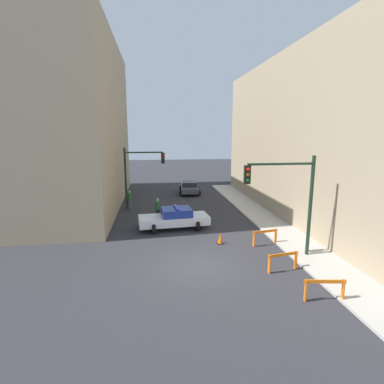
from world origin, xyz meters
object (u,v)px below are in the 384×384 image
traffic_light_near (290,191)px  police_car (174,218)px  barrier_back (265,235)px  pedestrian_crossing (158,209)px  traffic_cone (220,238)px  traffic_light_far (138,169)px  parked_car_near (190,187)px  pedestrian_corner (130,200)px  barrier_mid (283,259)px  barrier_front (325,287)px

traffic_light_near → police_car: (-5.42, 5.64, -2.81)m
barrier_back → traffic_light_near: bearing=-76.6°
pedestrian_crossing → traffic_cone: size_ratio=2.53×
traffic_light_far → parked_car_near: traffic_light_far is taller
pedestrian_corner → traffic_light_near: bearing=56.9°
pedestrian_corner → barrier_back: pedestrian_corner is taller
traffic_cone → pedestrian_corner: bearing=123.8°
police_car → traffic_cone: (2.46, -3.23, -0.41)m
barrier_back → traffic_cone: barrier_back is taller
barrier_mid → traffic_cone: size_ratio=2.41×
pedestrian_crossing → traffic_light_far: bearing=142.5°
pedestrian_corner → pedestrian_crossing: bearing=52.8°
traffic_light_near → traffic_light_far: traffic_light_near is taller
police_car → parked_car_near: (2.49, 11.88, -0.05)m
parked_car_near → pedestrian_corner: 8.66m
traffic_light_near → parked_car_near: (-2.93, 17.52, -2.86)m
pedestrian_corner → barrier_front: pedestrian_corner is taller
traffic_light_near → barrier_back: (-0.44, 1.85, -2.91)m
barrier_mid → traffic_light_far: bearing=118.5°
traffic_light_near → traffic_light_far: bearing=124.3°
parked_car_near → pedestrian_crossing: (-3.58, -9.74, 0.19)m
barrier_mid → pedestrian_corner: bearing=122.3°
pedestrian_crossing → barrier_front: size_ratio=1.04×
traffic_light_far → police_car: (2.61, -6.14, -2.67)m
traffic_light_near → barrier_back: 3.48m
police_car → traffic_light_far: bearing=17.9°
traffic_light_far → pedestrian_crossing: bearing=-69.1°
police_car → traffic_cone: police_car is taller
pedestrian_crossing → barrier_mid: 10.86m
barrier_front → traffic_cone: 7.07m
barrier_back → pedestrian_crossing: bearing=135.7°
parked_car_near → traffic_cone: bearing=-84.5°
traffic_light_far → pedestrian_corner: 2.72m
traffic_light_near → pedestrian_crossing: (-6.51, 7.78, -2.67)m
traffic_light_far → pedestrian_corner: bearing=-141.2°
traffic_light_near → barrier_back: bearing=103.4°
pedestrian_corner → barrier_mid: size_ratio=1.05×
police_car → barrier_front: size_ratio=3.05×
pedestrian_corner → barrier_mid: 14.95m
traffic_light_far → traffic_light_near: bearing=-55.7°
barrier_front → traffic_light_far: bearing=115.8°
traffic_light_far → barrier_front: 17.91m
barrier_mid → barrier_back: same height
traffic_light_far → traffic_cone: bearing=-61.6°
police_car → barrier_back: 6.26m
pedestrian_corner → barrier_back: (8.37, -9.31, -0.24)m
parked_car_near → barrier_back: bearing=-75.3°
traffic_light_far → parked_car_near: 8.15m
traffic_light_near → parked_car_near: size_ratio=1.17×
traffic_light_near → barrier_back: traffic_light_near is taller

